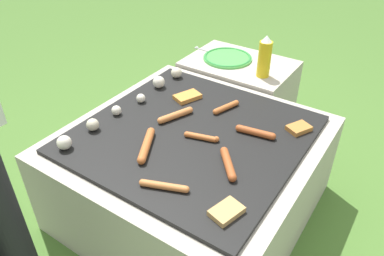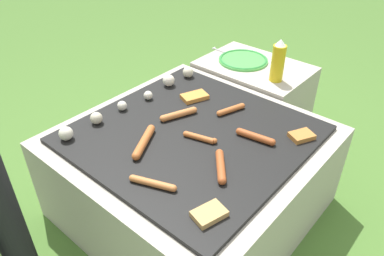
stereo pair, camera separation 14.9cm
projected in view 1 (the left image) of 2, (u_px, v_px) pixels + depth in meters
name	position (u px, v px, depth m)	size (l,w,h in m)	color
ground_plane	(192.00, 206.00, 1.75)	(14.00, 14.00, 0.00)	#47702D
grill	(192.00, 172.00, 1.63)	(0.97, 0.97, 0.42)	#B2AA9E
side_ledge	(237.00, 96.00, 2.17)	(0.41, 0.58, 0.42)	#B2AA9E
sausage_front_center	(176.00, 115.00, 1.58)	(0.16, 0.08, 0.03)	#C6753D
sausage_back_left	(226.00, 107.00, 1.64)	(0.14, 0.06, 0.02)	#B7602D
sausage_mid_right	(146.00, 145.00, 1.41)	(0.19, 0.12, 0.03)	#B7602D
sausage_front_right	(255.00, 132.00, 1.48)	(0.05, 0.16, 0.03)	#A34C23
sausage_front_left	(228.00, 164.00, 1.32)	(0.14, 0.13, 0.03)	#A34C23
sausage_back_right	(164.00, 186.00, 1.23)	(0.08, 0.16, 0.02)	#C6753D
sausage_back_center	(201.00, 137.00, 1.46)	(0.06, 0.14, 0.02)	#B7602D
bread_slice_center	(187.00, 97.00, 1.72)	(0.14, 0.11, 0.02)	#D18438
bread_slice_right	(226.00, 211.00, 1.14)	(0.12, 0.09, 0.02)	tan
bread_slice_left	(299.00, 128.00, 1.51)	(0.11, 0.10, 0.02)	#B27033
mushroom_row	(130.00, 101.00, 1.66)	(0.77, 0.07, 0.06)	silver
plate_colorful	(228.00, 58.00, 2.08)	(0.27, 0.27, 0.02)	#4CB24C
condiment_bottle	(265.00, 57.00, 1.86)	(0.07, 0.07, 0.22)	gold
fork_utensil	(209.00, 51.00, 2.17)	(0.03, 0.21, 0.01)	silver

